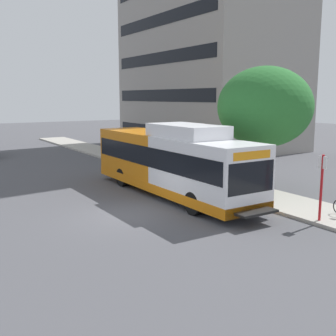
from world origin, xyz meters
TOP-DOWN VIEW (x-y plane):
  - ground_plane at (0.00, 8.00)m, footprint 120.00×120.00m
  - sidewalk_curb at (7.00, 6.00)m, footprint 3.00×56.00m
  - transit_bus at (3.53, 2.08)m, footprint 2.58×12.25m
  - bus_stop_sign_pole at (5.85, -5.06)m, footprint 0.10×0.36m
  - street_tree_near_stop at (7.95, 0.16)m, footprint 4.80×4.80m

SIDE VIEW (x-z plane):
  - ground_plane at x=0.00m, z-range 0.00..0.00m
  - sidewalk_curb at x=7.00m, z-range 0.00..0.14m
  - bus_stop_sign_pole at x=5.85m, z-range 0.35..2.95m
  - transit_bus at x=3.53m, z-range -0.12..3.53m
  - street_tree_near_stop at x=7.95m, z-range 1.25..7.57m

